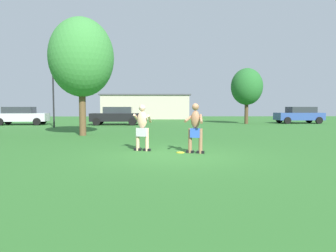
{
  "coord_description": "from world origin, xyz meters",
  "views": [
    {
      "loc": [
        -0.57,
        -9.93,
        1.6
      ],
      "look_at": [
        -0.28,
        0.77,
        0.91
      ],
      "focal_mm": 32.38,
      "sensor_mm": 36.0,
      "label": 1
    }
  ],
  "objects_px": {
    "player_with_cap": "(142,126)",
    "car_black_near_post": "(116,115)",
    "frisbee": "(180,152)",
    "lamp_post": "(53,87)",
    "car_blue_mid_lot": "(299,115)",
    "tree_behind_players": "(82,58)",
    "car_silver_far_end": "(21,115)",
    "player_in_blue": "(195,127)",
    "tree_left_field": "(247,87)"
  },
  "relations": [
    {
      "from": "car_silver_far_end",
      "to": "tree_left_field",
      "type": "bearing_deg",
      "value": 3.17
    },
    {
      "from": "car_silver_far_end",
      "to": "lamp_post",
      "type": "distance_m",
      "value": 5.82
    },
    {
      "from": "frisbee",
      "to": "tree_left_field",
      "type": "xyz_separation_m",
      "value": [
        7.35,
        17.6,
        3.42
      ]
    },
    {
      "from": "car_blue_mid_lot",
      "to": "car_silver_far_end",
      "type": "relative_size",
      "value": 0.97
    },
    {
      "from": "lamp_post",
      "to": "tree_left_field",
      "type": "relative_size",
      "value": 0.97
    },
    {
      "from": "frisbee",
      "to": "tree_behind_players",
      "type": "xyz_separation_m",
      "value": [
        -4.99,
        6.47,
        4.25
      ]
    },
    {
      "from": "car_black_near_post",
      "to": "tree_left_field",
      "type": "bearing_deg",
      "value": 6.4
    },
    {
      "from": "player_with_cap",
      "to": "car_black_near_post",
      "type": "distance_m",
      "value": 16.07
    },
    {
      "from": "tree_left_field",
      "to": "tree_behind_players",
      "type": "relative_size",
      "value": 0.8
    },
    {
      "from": "player_in_blue",
      "to": "car_black_near_post",
      "type": "bearing_deg",
      "value": 107.09
    },
    {
      "from": "tree_left_field",
      "to": "car_blue_mid_lot",
      "type": "bearing_deg",
      "value": 6.91
    },
    {
      "from": "car_black_near_post",
      "to": "car_blue_mid_lot",
      "type": "height_order",
      "value": "same"
    },
    {
      "from": "player_with_cap",
      "to": "car_silver_far_end",
      "type": "distance_m",
      "value": 19.69
    },
    {
      "from": "player_in_blue",
      "to": "car_blue_mid_lot",
      "type": "distance_m",
      "value": 22.01
    },
    {
      "from": "player_in_blue",
      "to": "car_blue_mid_lot",
      "type": "xyz_separation_m",
      "value": [
        12.15,
        18.35,
        -0.07
      ]
    },
    {
      "from": "player_with_cap",
      "to": "tree_left_field",
      "type": "height_order",
      "value": "tree_left_field"
    },
    {
      "from": "frisbee",
      "to": "player_in_blue",
      "type": "bearing_deg",
      "value": -12.51
    },
    {
      "from": "car_black_near_post",
      "to": "car_blue_mid_lot",
      "type": "distance_m",
      "value": 17.3
    },
    {
      "from": "player_with_cap",
      "to": "car_black_near_post",
      "type": "height_order",
      "value": "player_with_cap"
    },
    {
      "from": "player_with_cap",
      "to": "frisbee",
      "type": "distance_m",
      "value": 1.7
    },
    {
      "from": "car_silver_far_end",
      "to": "car_black_near_post",
      "type": "bearing_deg",
      "value": -1.48
    },
    {
      "from": "car_blue_mid_lot",
      "to": "tree_left_field",
      "type": "bearing_deg",
      "value": -173.09
    },
    {
      "from": "car_silver_far_end",
      "to": "car_blue_mid_lot",
      "type": "bearing_deg",
      "value": 3.95
    },
    {
      "from": "car_blue_mid_lot",
      "to": "tree_left_field",
      "type": "distance_m",
      "value": 5.94
    },
    {
      "from": "tree_behind_players",
      "to": "car_black_near_post",
      "type": "bearing_deg",
      "value": 87.36
    },
    {
      "from": "player_with_cap",
      "to": "player_in_blue",
      "type": "xyz_separation_m",
      "value": [
        1.85,
        -0.63,
        -0.02
      ]
    },
    {
      "from": "player_with_cap",
      "to": "tree_left_field",
      "type": "xyz_separation_m",
      "value": [
        8.7,
        17.08,
        2.52
      ]
    },
    {
      "from": "player_in_blue",
      "to": "car_black_near_post",
      "type": "distance_m",
      "value": 17.13
    },
    {
      "from": "player_in_blue",
      "to": "frisbee",
      "type": "bearing_deg",
      "value": 167.49
    },
    {
      "from": "car_blue_mid_lot",
      "to": "car_silver_far_end",
      "type": "height_order",
      "value": "same"
    },
    {
      "from": "player_in_blue",
      "to": "tree_behind_players",
      "type": "height_order",
      "value": "tree_behind_players"
    },
    {
      "from": "car_black_near_post",
      "to": "tree_behind_players",
      "type": "relative_size",
      "value": 0.67
    },
    {
      "from": "lamp_post",
      "to": "car_blue_mid_lot",
      "type": "bearing_deg",
      "value": 13.76
    },
    {
      "from": "player_in_blue",
      "to": "frisbee",
      "type": "relative_size",
      "value": 6.1
    },
    {
      "from": "car_black_near_post",
      "to": "frisbee",
      "type": "bearing_deg",
      "value": -74.42
    },
    {
      "from": "car_silver_far_end",
      "to": "tree_left_field",
      "type": "xyz_separation_m",
      "value": [
        20.22,
        1.12,
        2.61
      ]
    },
    {
      "from": "frisbee",
      "to": "tree_behind_players",
      "type": "height_order",
      "value": "tree_behind_players"
    },
    {
      "from": "frisbee",
      "to": "lamp_post",
      "type": "distance_m",
      "value": 16.0
    },
    {
      "from": "car_silver_far_end",
      "to": "frisbee",
      "type": "bearing_deg",
      "value": -52.01
    },
    {
      "from": "car_silver_far_end",
      "to": "lamp_post",
      "type": "bearing_deg",
      "value": -40.86
    },
    {
      "from": "frisbee",
      "to": "lamp_post",
      "type": "relative_size",
      "value": 0.06
    },
    {
      "from": "car_black_near_post",
      "to": "lamp_post",
      "type": "relative_size",
      "value": 0.87
    },
    {
      "from": "player_with_cap",
      "to": "player_in_blue",
      "type": "height_order",
      "value": "player_in_blue"
    },
    {
      "from": "player_with_cap",
      "to": "lamp_post",
      "type": "relative_size",
      "value": 0.34
    },
    {
      "from": "car_black_near_post",
      "to": "car_silver_far_end",
      "type": "bearing_deg",
      "value": 178.52
    },
    {
      "from": "player_with_cap",
      "to": "frisbee",
      "type": "relative_size",
      "value": 5.97
    },
    {
      "from": "lamp_post",
      "to": "frisbee",
      "type": "bearing_deg",
      "value": -55.79
    },
    {
      "from": "lamp_post",
      "to": "tree_left_field",
      "type": "xyz_separation_m",
      "value": [
        16.17,
        4.62,
        0.32
      ]
    },
    {
      "from": "car_blue_mid_lot",
      "to": "tree_behind_players",
      "type": "height_order",
      "value": "tree_behind_players"
    },
    {
      "from": "frisbee",
      "to": "car_silver_far_end",
      "type": "xyz_separation_m",
      "value": [
        -12.87,
        16.48,
        0.81
      ]
    }
  ]
}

